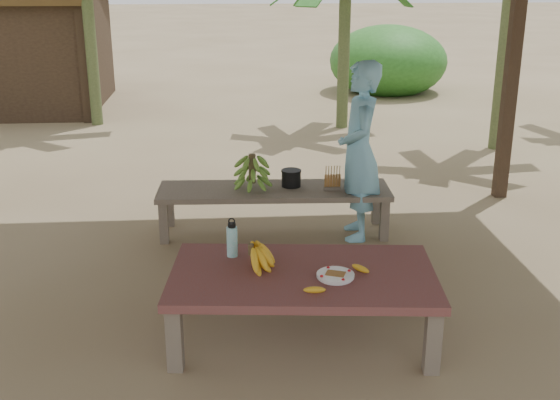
{
  "coord_description": "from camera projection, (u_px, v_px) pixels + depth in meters",
  "views": [
    {
      "loc": [
        -0.21,
        -4.97,
        2.5
      ],
      "look_at": [
        0.16,
        0.01,
        0.8
      ],
      "focal_mm": 45.0,
      "sensor_mm": 36.0,
      "label": 1
    }
  ],
  "objects": [
    {
      "name": "ground",
      "position": [
        260.0,
        297.0,
        5.51
      ],
      "size": [
        80.0,
        80.0,
        0.0
      ],
      "primitive_type": "plane",
      "color": "brown",
      "rests_on": "ground"
    },
    {
      "name": "work_table",
      "position": [
        303.0,
        281.0,
        4.78
      ],
      "size": [
        1.89,
        1.16,
        0.5
      ],
      "rotation": [
        0.0,
        0.0,
        -0.09
      ],
      "color": "brown",
      "rests_on": "ground"
    },
    {
      "name": "bench",
      "position": [
        274.0,
        194.0,
        6.69
      ],
      "size": [
        2.22,
        0.69,
        0.45
      ],
      "rotation": [
        0.0,
        0.0,
        -0.04
      ],
      "color": "brown",
      "rests_on": "ground"
    },
    {
      "name": "ripe_banana_bunch",
      "position": [
        251.0,
        255.0,
        4.8
      ],
      "size": [
        0.34,
        0.29,
        0.19
      ],
      "primitive_type": null,
      "rotation": [
        0.0,
        0.0,
        -0.09
      ],
      "color": "gold",
      "rests_on": "work_table"
    },
    {
      "name": "plate",
      "position": [
        335.0,
        276.0,
        4.66
      ],
      "size": [
        0.25,
        0.25,
        0.04
      ],
      "color": "white",
      "rests_on": "work_table"
    },
    {
      "name": "loose_banana_front",
      "position": [
        315.0,
        290.0,
        4.45
      ],
      "size": [
        0.16,
        0.06,
        0.04
      ],
      "primitive_type": "ellipsoid",
      "rotation": [
        0.0,
        0.0,
        1.7
      ],
      "color": "gold",
      "rests_on": "work_table"
    },
    {
      "name": "loose_banana_side",
      "position": [
        361.0,
        268.0,
        4.76
      ],
      "size": [
        0.13,
        0.13,
        0.04
      ],
      "primitive_type": "ellipsoid",
      "rotation": [
        0.0,
        0.0,
        0.79
      ],
      "color": "gold",
      "rests_on": "work_table"
    },
    {
      "name": "water_flask",
      "position": [
        232.0,
        240.0,
        4.98
      ],
      "size": [
        0.08,
        0.08,
        0.29
      ],
      "color": "#3EBDC3",
      "rests_on": "work_table"
    },
    {
      "name": "green_banana_stalk",
      "position": [
        252.0,
        171.0,
        6.61
      ],
      "size": [
        0.33,
        0.33,
        0.36
      ],
      "primitive_type": null,
      "rotation": [
        0.0,
        0.0,
        -0.04
      ],
      "color": "#598C2D",
      "rests_on": "bench"
    },
    {
      "name": "cooking_pot",
      "position": [
        291.0,
        179.0,
        6.71
      ],
      "size": [
        0.18,
        0.18,
        0.16
      ],
      "primitive_type": "cylinder",
      "color": "black",
      "rests_on": "bench"
    },
    {
      "name": "skewer_rack",
      "position": [
        333.0,
        177.0,
        6.6
      ],
      "size": [
        0.18,
        0.09,
        0.24
      ],
      "primitive_type": null,
      "rotation": [
        0.0,
        0.0,
        -0.04
      ],
      "color": "#A57F47",
      "rests_on": "bench"
    },
    {
      "name": "woman",
      "position": [
        359.0,
        152.0,
        6.47
      ],
      "size": [
        0.43,
        0.63,
        1.67
      ],
      "primitive_type": "imported",
      "rotation": [
        0.0,
        0.0,
        -1.63
      ],
      "color": "#72B7D8",
      "rests_on": "ground"
    }
  ]
}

